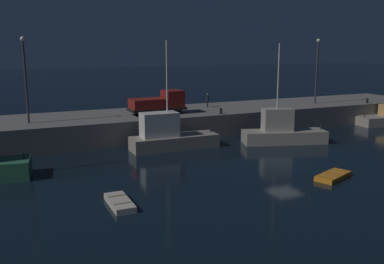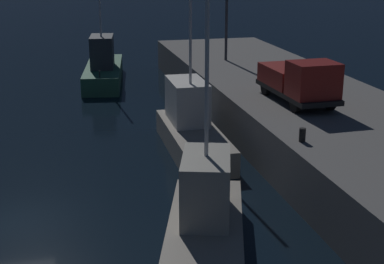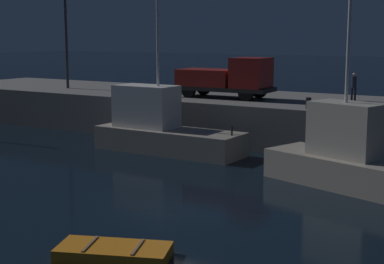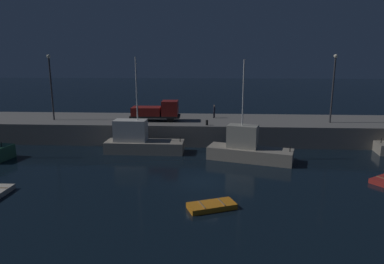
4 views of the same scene
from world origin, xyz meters
TOP-DOWN VIEW (x-y plane):
  - ground_plane at (0.00, 0.00)m, footprint 320.00×320.00m
  - pier_quay at (0.00, 15.53)m, footprint 59.09×9.14m
  - fishing_trawler_red at (4.28, 6.44)m, footprint 8.59×4.83m
  - fishing_boat_blue at (-24.30, 5.57)m, footprint 10.55×4.18m
  - fishing_boat_orange at (-6.92, 8.63)m, footprint 8.30×2.64m
  - utility_truck at (-5.87, 14.20)m, footprint 6.05×2.47m
  - bollard_central at (0.17, 11.74)m, footprint 0.28×0.28m

SIDE VIEW (x-z plane):
  - ground_plane at x=0.00m, z-range 0.00..0.00m
  - fishing_trawler_red at x=4.28m, z-range -3.74..6.03m
  - fishing_boat_blue at x=-24.30m, z-range -3.67..6.06m
  - pier_quay at x=0.00m, z-range 0.00..2.45m
  - fishing_boat_orange at x=-6.92m, z-range -3.77..6.28m
  - bollard_central at x=0.17m, z-range 2.45..3.03m
  - utility_truck at x=-5.87m, z-range 2.42..4.88m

